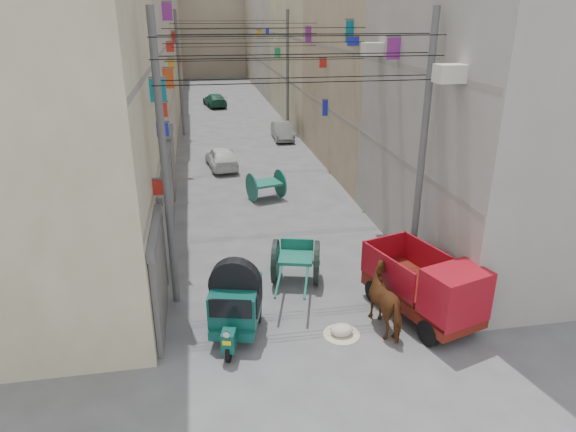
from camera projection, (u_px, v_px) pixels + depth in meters
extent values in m
cube|color=gray|center=(153.00, 176.00, 15.54)|extent=(0.25, 9.80, 0.18)
cube|color=gray|center=(142.00, 75.00, 14.43)|extent=(0.25, 9.80, 0.18)
cube|color=#B4A89A|center=(77.00, 54.00, 23.93)|extent=(8.00, 12.00, 12.00)
cube|color=gray|center=(167.00, 112.00, 25.60)|extent=(0.25, 11.76, 0.18)
cube|color=gray|center=(162.00, 49.00, 24.49)|extent=(0.25, 11.76, 0.18)
cube|color=tan|center=(113.00, 25.00, 35.44)|extent=(8.00, 14.00, 14.00)
cube|color=gray|center=(174.00, 80.00, 37.49)|extent=(0.25, 13.72, 0.18)
cube|color=gray|center=(171.00, 37.00, 36.37)|extent=(0.25, 13.72, 0.18)
cube|color=gray|center=(134.00, 34.00, 48.65)|extent=(8.00, 14.00, 11.80)
cube|color=gray|center=(178.00, 63.00, 50.29)|extent=(0.25, 13.72, 0.18)
cube|color=gray|center=(176.00, 30.00, 49.17)|extent=(0.25, 13.72, 0.18)
cube|color=tan|center=(144.00, 22.00, 60.22)|extent=(8.00, 12.00, 13.50)
cube|color=gray|center=(180.00, 53.00, 62.17)|extent=(0.25, 11.76, 0.18)
cube|color=gray|center=(178.00, 27.00, 61.06)|extent=(0.25, 11.76, 0.18)
cube|color=gray|center=(534.00, 57.00, 16.30)|extent=(8.00, 10.00, 13.00)
cube|color=gray|center=(409.00, 163.00, 16.89)|extent=(0.25, 9.80, 0.18)
cube|color=gray|center=(418.00, 69.00, 15.77)|extent=(0.25, 9.80, 0.18)
cube|color=tan|center=(402.00, 50.00, 26.54)|extent=(8.00, 12.00, 12.00)
cube|color=gray|center=(327.00, 107.00, 26.94)|extent=(0.25, 11.76, 0.18)
cube|color=gray|center=(329.00, 47.00, 25.83)|extent=(0.25, 11.76, 0.18)
cube|color=#C4BA94|center=(337.00, 24.00, 38.05)|extent=(8.00, 14.00, 14.00)
cube|color=gray|center=(285.00, 78.00, 38.83)|extent=(0.25, 13.72, 0.18)
cube|color=gray|center=(285.00, 36.00, 37.72)|extent=(0.25, 13.72, 0.18)
cube|color=#B4A89A|center=(299.00, 33.00, 51.26)|extent=(8.00, 14.00, 11.80)
cube|color=gray|center=(261.00, 61.00, 51.63)|extent=(0.25, 13.72, 0.18)
cube|color=gray|center=(261.00, 30.00, 50.52)|extent=(0.25, 13.72, 0.18)
cube|color=tan|center=(279.00, 21.00, 62.83)|extent=(8.00, 12.00, 13.50)
cube|color=gray|center=(248.00, 52.00, 63.52)|extent=(0.25, 11.76, 0.18)
cube|color=gray|center=(247.00, 26.00, 62.40)|extent=(0.25, 11.76, 0.18)
cube|color=tan|center=(211.00, 23.00, 68.02)|extent=(22.00, 10.00, 13.00)
cube|color=#46464A|center=(159.00, 282.00, 13.35)|extent=(0.12, 3.00, 2.60)
cube|color=#525254|center=(155.00, 231.00, 12.82)|extent=(0.18, 3.20, 0.25)
cube|color=#46464A|center=(166.00, 227.00, 16.74)|extent=(0.12, 3.00, 2.60)
cube|color=#525254|center=(162.00, 185.00, 16.20)|extent=(0.18, 3.20, 0.25)
cube|color=#46464A|center=(170.00, 191.00, 20.12)|extent=(0.12, 3.00, 2.60)
cube|color=#525254|center=(167.00, 155.00, 19.58)|extent=(0.18, 3.20, 0.25)
cube|color=#46464A|center=(173.00, 165.00, 23.59)|extent=(0.12, 3.00, 2.60)
cube|color=#525254|center=(170.00, 133.00, 23.06)|extent=(0.18, 3.20, 0.25)
cube|color=silver|center=(276.00, 37.00, 39.83)|extent=(0.38, 0.08, 0.41)
cube|color=red|center=(180.00, 62.00, 46.16)|extent=(0.27, 0.08, 0.71)
cube|color=red|center=(161.00, 187.00, 14.10)|extent=(0.44, 0.08, 0.42)
cube|color=#CE4B18|center=(168.00, 79.00, 22.00)|extent=(0.45, 0.08, 0.84)
cube|color=orange|center=(259.00, 33.00, 49.54)|extent=(0.41, 0.08, 0.59)
cube|color=#1B26C0|center=(163.00, 130.00, 16.82)|extent=(0.38, 0.08, 0.44)
cube|color=#1B965E|center=(277.00, 53.00, 39.57)|extent=(0.43, 0.08, 0.72)
cube|color=#1B26C0|center=(267.00, 31.00, 44.62)|extent=(0.28, 0.08, 0.44)
cube|color=#89268C|center=(167.00, 11.00, 24.85)|extent=(0.48, 0.08, 0.84)
cube|color=orange|center=(179.00, 65.00, 42.91)|extent=(0.31, 0.08, 0.44)
cube|color=red|center=(323.00, 63.00, 26.09)|extent=(0.35, 0.08, 0.45)
cube|color=#89268C|center=(308.00, 34.00, 28.96)|extent=(0.34, 0.08, 0.79)
cube|color=red|center=(164.00, 110.00, 18.78)|extent=(0.28, 0.08, 0.52)
cube|color=red|center=(173.00, 37.00, 34.22)|extent=(0.28, 0.08, 0.74)
cube|color=#1B26C0|center=(325.00, 108.00, 26.45)|extent=(0.26, 0.08, 0.80)
cube|color=#1B965E|center=(394.00, 50.00, 16.80)|extent=(0.34, 0.08, 0.55)
cube|color=#0C6D85|center=(158.00, 90.00, 15.19)|extent=(0.47, 0.08, 0.67)
cube|color=red|center=(170.00, 47.00, 26.53)|extent=(0.40, 0.08, 0.47)
cube|color=orange|center=(171.00, 64.00, 27.32)|extent=(0.32, 0.08, 0.55)
cube|color=#1B26C0|center=(353.00, 41.00, 20.77)|extent=(0.47, 0.08, 0.35)
cube|color=#0C6D85|center=(349.00, 32.00, 21.42)|extent=(0.32, 0.08, 0.89)
cube|color=#89268C|center=(393.00, 49.00, 16.70)|extent=(0.44, 0.08, 0.69)
cube|color=#89268C|center=(151.00, 205.00, 13.80)|extent=(0.10, 3.20, 0.80)
cube|color=#1B965E|center=(165.00, 133.00, 22.03)|extent=(0.10, 3.20, 0.80)
cube|color=silver|center=(173.00, 93.00, 33.00)|extent=(0.10, 3.20, 0.80)
cube|color=#89268C|center=(177.00, 72.00, 43.97)|extent=(0.10, 3.20, 0.80)
cube|color=#1B965E|center=(433.00, 188.00, 15.12)|extent=(0.10, 3.20, 0.80)
cube|color=#1B26C0|center=(347.00, 126.00, 23.35)|extent=(0.10, 3.20, 0.80)
cube|color=silver|center=(297.00, 89.00, 34.32)|extent=(0.10, 3.20, 0.80)
cube|color=orange|center=(271.00, 71.00, 45.29)|extent=(0.10, 3.20, 0.80)
cube|color=beige|center=(450.00, 74.00, 12.88)|extent=(0.70, 0.55, 0.45)
cube|color=beige|center=(372.00, 49.00, 18.29)|extent=(0.70, 0.55, 0.45)
cylinder|color=#525254|center=(165.00, 169.00, 13.50)|extent=(0.20, 0.20, 8.00)
cylinder|color=#525254|center=(422.00, 156.00, 14.68)|extent=(0.20, 0.20, 8.00)
cylinder|color=#525254|center=(180.00, 75.00, 33.62)|extent=(0.20, 0.20, 8.00)
cylinder|color=#525254|center=(288.00, 73.00, 34.79)|extent=(0.20, 0.20, 8.00)
cylinder|color=black|center=(303.00, 82.00, 12.82)|extent=(7.40, 0.02, 0.02)
cylinder|color=black|center=(304.00, 57.00, 12.59)|extent=(7.40, 0.02, 0.02)
cylinder|color=black|center=(304.00, 36.00, 12.41)|extent=(7.40, 0.02, 0.02)
cylinder|color=black|center=(296.00, 78.00, 13.73)|extent=(7.40, 0.02, 0.02)
cylinder|color=black|center=(296.00, 54.00, 13.51)|extent=(7.40, 0.02, 0.02)
cylinder|color=black|center=(296.00, 34.00, 13.32)|extent=(7.40, 0.02, 0.02)
cylinder|color=black|center=(267.00, 60.00, 18.76)|extent=(7.40, 0.02, 0.02)
cylinder|color=black|center=(267.00, 43.00, 18.54)|extent=(7.40, 0.02, 0.02)
cylinder|color=black|center=(267.00, 28.00, 18.35)|extent=(7.40, 0.02, 0.02)
cylinder|color=black|center=(246.00, 46.00, 26.07)|extent=(7.40, 0.02, 0.02)
cylinder|color=black|center=(245.00, 34.00, 25.85)|extent=(7.40, 0.02, 0.02)
cylinder|color=black|center=(245.00, 23.00, 25.67)|extent=(7.40, 0.02, 0.02)
cylinder|color=black|center=(233.00, 39.00, 33.39)|extent=(7.40, 0.02, 0.02)
cylinder|color=black|center=(233.00, 29.00, 33.17)|extent=(7.40, 0.02, 0.02)
cylinder|color=black|center=(233.00, 21.00, 32.98)|extent=(7.40, 0.02, 0.02)
cylinder|color=black|center=(229.00, 352.00, 12.30)|extent=(0.23, 0.52, 0.51)
cylinder|color=black|center=(222.00, 312.00, 13.93)|extent=(0.23, 0.52, 0.51)
cylinder|color=black|center=(258.00, 313.00, 13.87)|extent=(0.23, 0.52, 0.51)
cube|color=#0C433C|center=(236.00, 318.00, 13.33)|extent=(1.52, 1.95, 0.25)
cube|color=#0C433C|center=(229.00, 341.00, 12.23)|extent=(0.41, 0.47, 0.50)
cylinder|color=silver|center=(226.00, 334.00, 11.92)|extent=(0.17, 0.08, 0.16)
cube|color=yellow|center=(227.00, 343.00, 11.99)|extent=(0.20, 0.08, 0.11)
cube|color=#0C433C|center=(236.00, 300.00, 13.18)|extent=(1.52, 1.79, 0.86)
cube|color=black|center=(230.00, 309.00, 12.36)|extent=(1.03, 0.31, 0.50)
cube|color=black|center=(213.00, 296.00, 13.18)|extent=(0.30, 1.07, 0.59)
cube|color=black|center=(259.00, 298.00, 13.10)|extent=(0.30, 1.07, 0.59)
cube|color=silver|center=(231.00, 333.00, 12.59)|extent=(1.11, 0.32, 0.05)
cylinder|color=black|center=(275.00, 261.00, 15.82)|extent=(0.50, 1.36, 1.37)
cylinder|color=#155F4E|center=(275.00, 261.00, 15.82)|extent=(0.44, 1.08, 1.07)
cylinder|color=#525254|center=(275.00, 261.00, 15.82)|extent=(0.25, 0.23, 0.18)
cylinder|color=black|center=(317.00, 263.00, 15.72)|extent=(0.50, 1.36, 1.37)
cylinder|color=#155F4E|center=(317.00, 263.00, 15.72)|extent=(0.44, 1.08, 1.07)
cylinder|color=#525254|center=(317.00, 263.00, 15.72)|extent=(0.25, 0.23, 0.18)
cylinder|color=#525254|center=(296.00, 262.00, 15.77)|extent=(1.30, 0.42, 0.08)
cube|color=#155F4E|center=(296.00, 257.00, 15.71)|extent=(1.27, 1.31, 0.10)
cube|color=#155F4E|center=(297.00, 244.00, 16.08)|extent=(1.01, 0.34, 0.34)
cylinder|color=#155F4E|center=(279.00, 278.00, 14.64)|extent=(0.65, 2.19, 0.07)
cylinder|color=#155F4E|center=(307.00, 279.00, 14.57)|extent=(0.65, 2.19, 0.07)
cylinder|color=black|center=(429.00, 333.00, 12.88)|extent=(0.38, 0.71, 0.69)
cylinder|color=black|center=(374.00, 292.00, 14.76)|extent=(0.38, 0.71, 0.69)
cylinder|color=black|center=(468.00, 319.00, 13.45)|extent=(0.38, 0.71, 0.69)
cylinder|color=black|center=(411.00, 281.00, 15.34)|extent=(0.38, 0.71, 0.69)
cube|color=#5A150C|center=(420.00, 298.00, 14.02)|extent=(2.45, 3.72, 0.36)
cube|color=maroon|center=(455.00, 294.00, 12.77)|extent=(1.76, 1.49, 1.30)
cube|color=black|center=(470.00, 300.00, 12.33)|extent=(1.31, 0.46, 0.57)
cube|color=#5A150C|center=(407.00, 280.00, 14.39)|extent=(2.16, 2.64, 0.12)
cube|color=maroon|center=(387.00, 271.00, 13.90)|extent=(0.74, 2.20, 0.88)
cube|color=maroon|center=(430.00, 260.00, 14.55)|extent=(0.74, 2.20, 0.88)
cube|color=maroon|center=(384.00, 250.00, 15.15)|extent=(1.51, 0.52, 0.88)
cylinder|color=#155F4E|center=(252.00, 188.00, 22.57)|extent=(0.42, 1.25, 1.28)
cylinder|color=#155F4E|center=(280.00, 183.00, 23.14)|extent=(0.42, 1.25, 1.28)
cube|color=#155F4E|center=(266.00, 183.00, 22.81)|extent=(1.49, 1.39, 0.10)
cylinder|color=#525254|center=(266.00, 185.00, 22.85)|extent=(1.40, 0.47, 0.08)
ellipsoid|color=beige|center=(342.00, 330.00, 13.33)|extent=(0.60, 0.48, 0.30)
imported|color=brown|center=(389.00, 300.00, 13.43)|extent=(1.11, 2.01, 1.62)
imported|color=silver|center=(221.00, 157.00, 27.46)|extent=(1.81, 3.62, 1.18)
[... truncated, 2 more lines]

